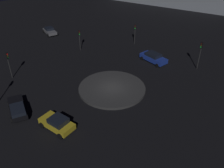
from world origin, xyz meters
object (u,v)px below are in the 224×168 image
(car_blue, at_px, (153,57))
(traffic_light_southeast, at_px, (8,60))
(traffic_light_southwest, at_px, (135,30))
(traffic_light_west, at_px, (201,50))
(car_grey, at_px, (50,31))
(car_black, at_px, (17,108))
(traffic_light_south, at_px, (79,36))
(car_yellow, at_px, (57,123))

(car_blue, relative_size, traffic_light_southeast, 1.15)
(traffic_light_southwest, bearing_deg, traffic_light_west, 58.14)
(car_blue, bearing_deg, car_grey, -161.74)
(traffic_light_southwest, bearing_deg, car_blue, 34.31)
(car_black, relative_size, traffic_light_south, 1.29)
(traffic_light_southeast, bearing_deg, car_blue, 25.17)
(car_black, height_order, traffic_light_west, traffic_light_west)
(car_yellow, xyz_separation_m, traffic_light_southeast, (0.18, -13.80, 2.05))
(traffic_light_south, bearing_deg, car_yellow, -24.71)
(car_yellow, height_order, car_blue, car_yellow)
(car_yellow, relative_size, car_black, 0.89)
(traffic_light_west, bearing_deg, traffic_light_southeast, -17.85)
(car_grey, distance_m, car_black, 25.77)
(car_yellow, xyz_separation_m, traffic_light_south, (-12.80, -15.90, 1.87))
(car_black, xyz_separation_m, traffic_light_west, (-25.76, 6.55, 2.39))
(traffic_light_west, bearing_deg, car_blue, -43.80)
(traffic_light_southeast, bearing_deg, traffic_light_southwest, 45.10)
(traffic_light_south, height_order, traffic_light_west, traffic_light_west)
(car_blue, xyz_separation_m, traffic_light_south, (6.94, -11.30, 1.90))
(car_blue, distance_m, car_black, 22.17)
(car_grey, height_order, traffic_light_south, traffic_light_south)
(car_grey, distance_m, traffic_light_south, 10.88)
(car_black, distance_m, traffic_light_southeast, 9.08)
(car_yellow, height_order, traffic_light_west, traffic_light_west)
(traffic_light_west, bearing_deg, traffic_light_south, -43.67)
(car_yellow, bearing_deg, car_blue, -92.36)
(traffic_light_southeast, bearing_deg, traffic_light_west, 17.25)
(car_blue, relative_size, traffic_light_south, 1.23)
(traffic_light_southeast, height_order, traffic_light_southwest, traffic_light_southeast)
(traffic_light_southeast, relative_size, traffic_light_south, 1.07)
(car_blue, distance_m, traffic_light_south, 13.39)
(traffic_light_southeast, distance_m, traffic_light_south, 13.15)
(traffic_light_south, bearing_deg, traffic_light_southeast, -66.67)
(car_black, bearing_deg, traffic_light_southeast, -2.34)
(car_blue, height_order, traffic_light_south, traffic_light_south)
(car_yellow, bearing_deg, traffic_light_south, -54.32)
(traffic_light_southeast, distance_m, traffic_light_west, 27.94)
(traffic_light_southwest, height_order, traffic_light_west, traffic_light_west)
(car_blue, relative_size, traffic_light_west, 1.04)
(car_yellow, bearing_deg, traffic_light_west, -108.67)
(traffic_light_southeast, xyz_separation_m, traffic_light_west, (-23.51, 15.09, 0.27))
(car_yellow, xyz_separation_m, traffic_light_southwest, (-22.29, -11.89, 1.91))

